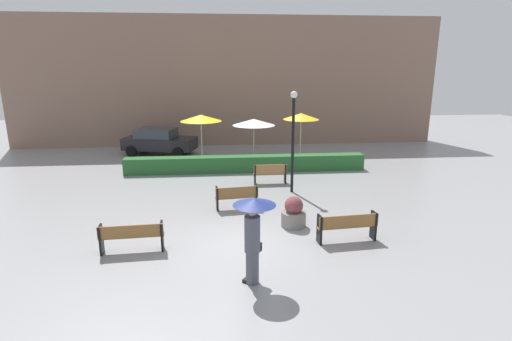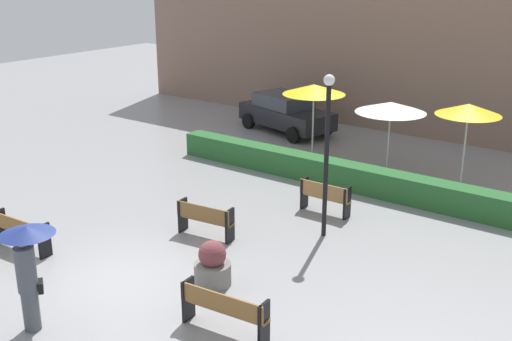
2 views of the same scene
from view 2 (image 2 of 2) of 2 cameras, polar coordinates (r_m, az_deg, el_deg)
The scene contains 14 objects.
ground_plane at distance 14.67m, azimuth -12.33°, elevation -9.68°, with size 60.00×60.00×0.00m, color gray.
bench_near_left at distance 16.61m, azimuth -20.47°, elevation -5.05°, with size 1.82×0.46×0.86m.
bench_back_row at distance 17.85m, azimuth 6.20°, elevation -2.26°, with size 1.50×0.37×0.90m.
bench_near_right at distance 12.31m, azimuth -2.94°, elevation -12.26°, with size 1.88×0.53×0.88m.
bench_mid_center at distance 16.32m, azimuth -4.62°, elevation -4.28°, with size 1.60×0.55×0.88m.
pedestrian_with_umbrella at distance 12.73m, azimuth -19.85°, elevation -7.79°, with size 1.03×1.03×2.16m.
planter_pot at distance 14.03m, azimuth -3.93°, elevation -8.57°, with size 0.82×0.82×1.04m.
lamp_post at distance 15.78m, azimuth 6.40°, elevation 2.69°, with size 0.28×0.28×4.20m.
patio_umbrella_yellow at distance 22.70m, azimuth 5.23°, elevation 7.27°, with size 2.24×2.24×2.61m.
patio_umbrella_white at distance 21.58m, azimuth 12.02°, elevation 5.59°, with size 2.36×2.36×2.32m.
patio_umbrella_yellow_far at distance 20.46m, azimuth 18.57°, elevation 5.21°, with size 1.99×1.99×2.63m.
hedge_strip at distance 20.15m, azimuth 7.11°, elevation -0.23°, with size 11.98×0.70×0.80m, color #28602D.
building_facade at distance 26.41m, azimuth 14.40°, elevation 12.13°, with size 28.00×1.20×8.29m, color #846656.
parked_car at distance 26.21m, azimuth 2.69°, elevation 5.25°, with size 4.51×2.80×1.57m.
Camera 2 is at (9.98, -8.31, 6.83)m, focal length 44.47 mm.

